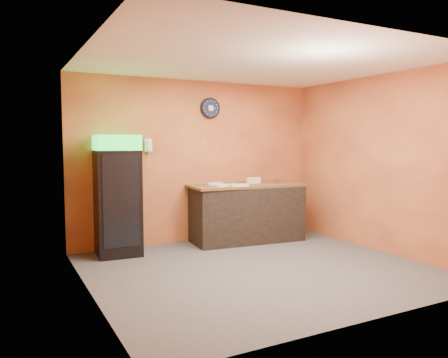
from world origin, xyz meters
TOP-DOWN VIEW (x-y plane):
  - floor at (0.00, 0.00)m, footprint 4.50×4.50m
  - back_wall at (0.00, 2.00)m, footprint 4.50×0.02m
  - left_wall at (-2.25, 0.00)m, footprint 0.02×4.00m
  - right_wall at (2.25, 0.00)m, footprint 0.02×4.00m
  - ceiling at (0.00, 0.00)m, footprint 4.50×4.00m
  - beverage_cooler at (-1.52, 1.61)m, footprint 0.69×0.70m
  - prep_counter at (0.72, 1.57)m, footprint 1.99×1.03m
  - wall_clock at (0.21, 1.97)m, footprint 0.36×0.06m
  - wall_phone at (-0.93, 1.95)m, footprint 0.11×0.10m
  - butcher_paper at (0.72, 1.57)m, footprint 2.08×0.98m
  - sub_roll_stack at (0.89, 1.62)m, footprint 0.27×0.13m
  - wrapped_sandwich_left at (0.15, 1.38)m, footprint 0.30×0.18m
  - wrapped_sandwich_mid at (0.42, 1.28)m, footprint 0.31×0.19m
  - wrapped_sandwich_right at (0.17, 1.71)m, footprint 0.28×0.12m
  - kitchen_tool at (0.50, 1.62)m, footprint 0.06×0.06m

SIDE VIEW (x-z plane):
  - floor at x=0.00m, z-range 0.00..0.00m
  - prep_counter at x=0.72m, z-range 0.00..0.96m
  - beverage_cooler at x=-1.52m, z-range -0.02..1.82m
  - butcher_paper at x=0.72m, z-range 0.96..1.00m
  - wrapped_sandwich_left at x=0.15m, z-range 1.00..1.04m
  - wrapped_sandwich_right at x=0.17m, z-range 1.00..1.04m
  - wrapped_sandwich_mid at x=0.42m, z-range 1.00..1.04m
  - kitchen_tool at x=0.50m, z-range 1.00..1.06m
  - sub_roll_stack at x=0.89m, z-range 1.00..1.11m
  - back_wall at x=0.00m, z-range 0.00..2.80m
  - left_wall at x=-2.25m, z-range 0.00..2.80m
  - right_wall at x=2.25m, z-range 0.00..2.80m
  - wall_phone at x=-0.93m, z-range 1.58..1.79m
  - wall_clock at x=0.21m, z-range 2.15..2.51m
  - ceiling at x=0.00m, z-range 2.79..2.81m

